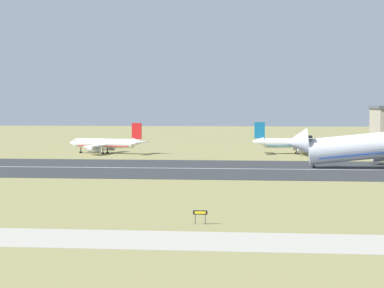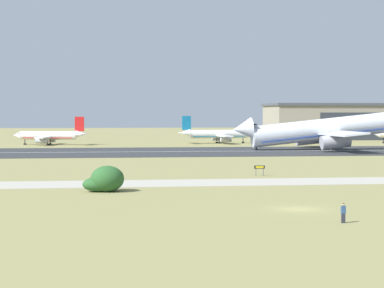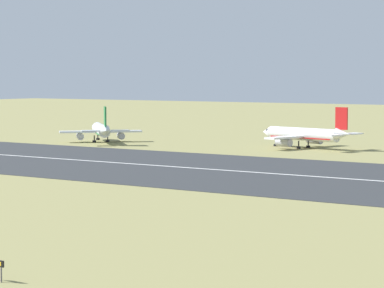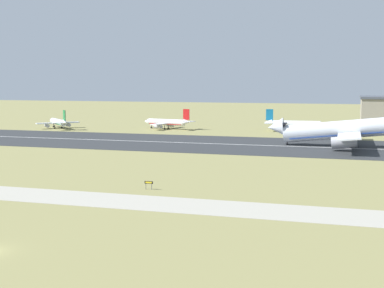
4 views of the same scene
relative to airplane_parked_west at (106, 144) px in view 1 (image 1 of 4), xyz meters
The scene contains 7 objects.
ground_plane 107.50m from the airplane_parked_west, 72.23° to the right, with size 755.18×755.18×0.00m, color olive.
runway_strip 56.65m from the airplane_parked_west, 54.57° to the right, with size 515.18×47.05×0.06m, color #2B2D30.
runway_centreline 56.65m from the airplane_parked_west, 54.57° to the right, with size 463.66×0.70×0.01m, color silver.
taxiway_road 133.77m from the airplane_parked_west, 75.80° to the right, with size 386.39×10.36×0.05m, color #A8A393.
airplane_parked_west is the anchor object (origin of this frame).
airplane_parked_east 52.45m from the airplane_parked_west, ahead, with size 24.18×23.22×8.72m.
runway_sign 125.22m from the airplane_parked_west, 72.43° to the right, with size 1.61×0.13×1.56m.
Camera 1 is at (13.01, -43.35, 13.27)m, focal length 70.00 mm.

